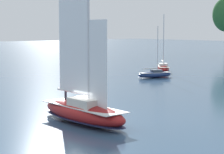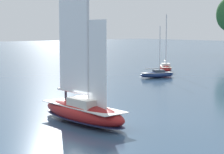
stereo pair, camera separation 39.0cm
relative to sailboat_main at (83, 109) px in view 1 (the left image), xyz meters
The scene contains 4 objects.
ground_plane 1.06m from the sailboat_main, behind, with size 400.00×400.00×0.00m, color #385675.
sailboat_main is the anchor object (origin of this frame).
sailboat_moored_near_marina 32.59m from the sailboat_main, 123.54° to the left, with size 3.15×5.78×7.68m.
sailboat_moored_mid_channel 41.92m from the sailboat_main, 123.86° to the left, with size 6.51×6.20×9.68m.
Camera 1 is at (26.71, -20.24, 7.33)m, focal length 70.00 mm.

